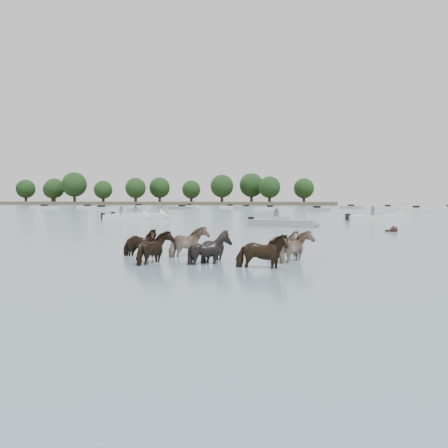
# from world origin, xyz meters

# --- Properties ---
(ground) EXTENTS (400.00, 400.00, 0.00)m
(ground) POSITION_xyz_m (0.00, 0.00, 0.00)
(ground) COLOR slate
(ground) RESTS_ON ground
(shoreline) EXTENTS (160.00, 30.00, 1.00)m
(shoreline) POSITION_xyz_m (-70.00, 150.00, 0.50)
(shoreline) COLOR #4C4233
(shoreline) RESTS_ON ground
(pony_herd) EXTENTS (6.56, 3.88, 1.28)m
(pony_herd) POSITION_xyz_m (-0.98, 0.83, 0.35)
(pony_herd) COLOR black
(pony_herd) RESTS_ON ground
(swimming_pony) EXTENTS (0.72, 0.44, 0.44)m
(swimming_pony) POSITION_xyz_m (6.74, 15.77, 0.10)
(swimming_pony) COLOR black
(swimming_pony) RESTS_ON ground
(motorboat_a) EXTENTS (4.80, 3.25, 1.92)m
(motorboat_a) POSITION_xyz_m (-14.51, 28.70, 0.23)
(motorboat_a) COLOR silver
(motorboat_a) RESTS_ON ground
(motorboat_b) EXTENTS (5.33, 2.66, 1.92)m
(motorboat_b) POSITION_xyz_m (0.66, 19.92, 0.23)
(motorboat_b) COLOR gray
(motorboat_b) RESTS_ON ground
(motorboat_c) EXTENTS (6.38, 3.94, 1.92)m
(motorboat_c) POSITION_xyz_m (8.57, 31.19, 0.22)
(motorboat_c) COLOR silver
(motorboat_c) RESTS_ON ground
(motorboat_f) EXTENTS (5.89, 2.83, 1.92)m
(motorboat_f) POSITION_xyz_m (-14.35, 32.10, 0.23)
(motorboat_f) COLOR silver
(motorboat_f) RESTS_ON ground
(distant_flotilla) EXTENTS (105.24, 27.86, 0.93)m
(distant_flotilla) POSITION_xyz_m (0.57, 76.06, 0.26)
(distant_flotilla) COLOR silver
(distant_flotilla) RESTS_ON ground
(treeline) EXTENTS (147.62, 20.84, 11.95)m
(treeline) POSITION_xyz_m (-72.29, 149.35, 6.22)
(treeline) COLOR #382619
(treeline) RESTS_ON ground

